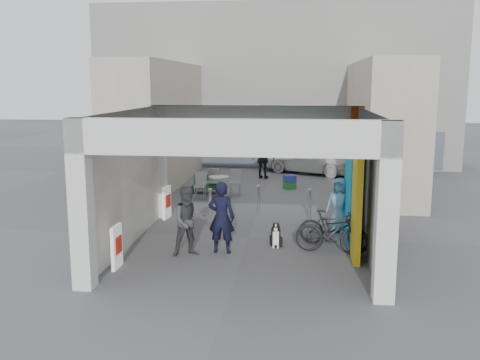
# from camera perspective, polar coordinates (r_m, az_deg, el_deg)

# --- Properties ---
(ground) EXTENTS (90.00, 90.00, 0.00)m
(ground) POSITION_cam_1_polar(r_m,az_deg,el_deg) (14.70, 0.94, -6.16)
(ground) COLOR #535358
(ground) RESTS_ON ground
(arcade_canopy) EXTENTS (6.40, 6.45, 6.40)m
(arcade_canopy) POSITION_cam_1_polar(r_m,az_deg,el_deg) (13.37, 2.93, 2.28)
(arcade_canopy) COLOR silver
(arcade_canopy) RESTS_ON ground
(far_building) EXTENTS (18.00, 4.08, 8.00)m
(far_building) POSITION_cam_1_polar(r_m,az_deg,el_deg) (28.06, 3.78, 9.93)
(far_building) COLOR white
(far_building) RESTS_ON ground
(plaza_bldg_left) EXTENTS (2.00, 9.00, 5.00)m
(plaza_bldg_left) POSITION_cam_1_polar(r_m,az_deg,el_deg) (22.38, -8.74, 5.92)
(plaza_bldg_left) COLOR #B4AA95
(plaza_bldg_left) RESTS_ON ground
(plaza_bldg_right) EXTENTS (2.00, 9.00, 5.00)m
(plaza_bldg_right) POSITION_cam_1_polar(r_m,az_deg,el_deg) (21.83, 14.83, 5.59)
(plaza_bldg_right) COLOR #B4AA95
(plaza_bldg_right) RESTS_ON ground
(bollard_left) EXTENTS (0.09, 0.09, 0.83)m
(bollard_left) POSITION_cam_1_polar(r_m,az_deg,el_deg) (17.13, -3.19, -2.36)
(bollard_left) COLOR #919499
(bollard_left) RESTS_ON ground
(bollard_center) EXTENTS (0.09, 0.09, 0.96)m
(bollard_center) POSITION_cam_1_polar(r_m,az_deg,el_deg) (17.05, 1.96, -2.19)
(bollard_center) COLOR #919499
(bollard_center) RESTS_ON ground
(bollard_right) EXTENTS (0.09, 0.09, 0.94)m
(bollard_right) POSITION_cam_1_polar(r_m,az_deg,el_deg) (16.68, 7.46, -2.59)
(bollard_right) COLOR #919499
(bollard_right) RESTS_ON ground
(advert_board_near) EXTENTS (0.11, 0.55, 1.00)m
(advert_board_near) POSITION_cam_1_polar(r_m,az_deg,el_deg) (12.54, -13.01, -6.94)
(advert_board_near) COLOR white
(advert_board_near) RESTS_ON ground
(advert_board_far) EXTENTS (0.16, 0.56, 1.00)m
(advert_board_far) POSITION_cam_1_polar(r_m,az_deg,el_deg) (16.80, -7.81, -2.37)
(advert_board_far) COLOR white
(advert_board_far) RESTS_ON ground
(cafe_set) EXTENTS (1.61, 1.30, 0.97)m
(cafe_set) POSITION_cam_1_polar(r_m,az_deg,el_deg) (19.84, -2.49, -0.81)
(cafe_set) COLOR #97979C
(cafe_set) RESTS_ON ground
(produce_stand) EXTENTS (1.07, 0.58, 0.70)m
(produce_stand) POSITION_cam_1_polar(r_m,az_deg,el_deg) (20.58, -3.68, -0.61)
(produce_stand) COLOR black
(produce_stand) RESTS_ON ground
(crate_stack) EXTENTS (0.55, 0.50, 0.56)m
(crate_stack) POSITION_cam_1_polar(r_m,az_deg,el_deg) (21.37, 5.32, -0.22)
(crate_stack) COLOR #1B6027
(crate_stack) RESTS_ON ground
(border_collie) EXTENTS (0.25, 0.49, 0.67)m
(border_collie) POSITION_cam_1_polar(r_m,az_deg,el_deg) (13.86, 3.86, -6.05)
(border_collie) COLOR black
(border_collie) RESTS_ON ground
(man_with_dog) EXTENTS (0.68, 0.46, 1.80)m
(man_with_dog) POSITION_cam_1_polar(r_m,az_deg,el_deg) (13.22, -2.00, -4.01)
(man_with_dog) COLOR black
(man_with_dog) RESTS_ON ground
(man_back_turned) EXTENTS (1.03, 0.94, 1.72)m
(man_back_turned) POSITION_cam_1_polar(r_m,az_deg,el_deg) (13.07, -5.48, -4.40)
(man_back_turned) COLOR #3B3B3D
(man_back_turned) RESTS_ON ground
(man_elderly) EXTENTS (0.89, 0.74, 1.55)m
(man_elderly) POSITION_cam_1_polar(r_m,az_deg,el_deg) (15.35, 10.56, -2.63)
(man_elderly) COLOR #639DC1
(man_elderly) RESTS_ON ground
(man_crates) EXTENTS (1.10, 0.71, 1.74)m
(man_crates) POSITION_cam_1_polar(r_m,az_deg,el_deg) (23.56, 2.51, 2.26)
(man_crates) COLOR black
(man_crates) RESTS_ON ground
(bicycle_front) EXTENTS (2.06, 1.29, 1.02)m
(bicycle_front) POSITION_cam_1_polar(r_m,az_deg,el_deg) (13.96, 10.18, -5.04)
(bicycle_front) COLOR black
(bicycle_front) RESTS_ON ground
(bicycle_rear) EXTENTS (1.88, 0.84, 1.09)m
(bicycle_rear) POSITION_cam_1_polar(r_m,az_deg,el_deg) (13.43, 9.76, -5.49)
(bicycle_rear) COLOR black
(bicycle_rear) RESTS_ON ground
(white_van) EXTENTS (4.74, 3.47, 1.50)m
(white_van) POSITION_cam_1_polar(r_m,az_deg,el_deg) (25.21, 7.37, 2.43)
(white_van) COLOR silver
(white_van) RESTS_ON ground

